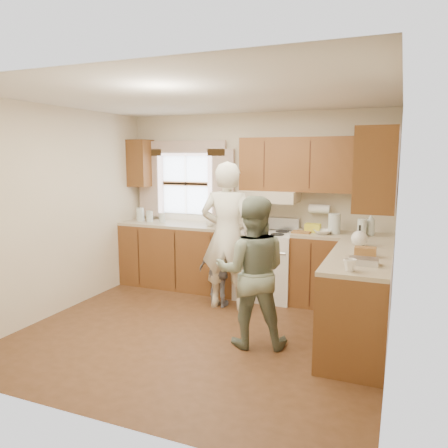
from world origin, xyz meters
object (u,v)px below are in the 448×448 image
at_px(stove, 266,264).
at_px(woman_right, 252,272).
at_px(woman_left, 227,236).
at_px(child, 219,271).

height_order(stove, woman_right, woman_right).
bearing_deg(woman_right, stove, -95.62).
relative_size(stove, woman_right, 0.70).
bearing_deg(woman_right, woman_left, -72.11).
relative_size(woman_left, woman_right, 1.21).
distance_m(stove, child, 0.74).
height_order(stove, child, stove).
height_order(woman_right, child, woman_right).
distance_m(woman_left, woman_right, 1.14).
relative_size(stove, child, 1.14).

